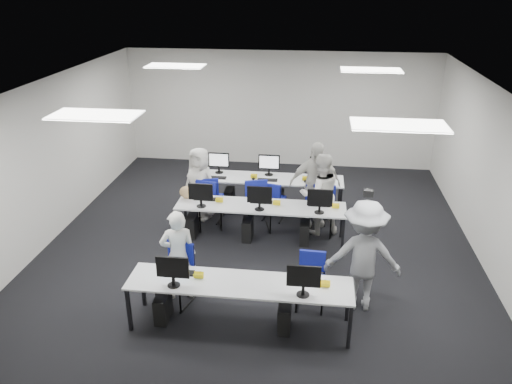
# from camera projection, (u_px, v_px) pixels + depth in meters

# --- Properties ---
(room) EXTENTS (9.00, 9.02, 3.00)m
(room) POSITION_uv_depth(u_px,v_px,m) (259.00, 171.00, 8.91)
(room) COLOR black
(room) RESTS_ON ground
(ceiling_panels) EXTENTS (5.20, 4.60, 0.02)m
(ceiling_panels) POSITION_uv_depth(u_px,v_px,m) (260.00, 88.00, 8.32)
(ceiling_panels) COLOR white
(ceiling_panels) RESTS_ON room
(desk_front) EXTENTS (3.20, 0.70, 0.73)m
(desk_front) POSITION_uv_depth(u_px,v_px,m) (239.00, 286.00, 7.05)
(desk_front) COLOR silver
(desk_front) RESTS_ON ground
(desk_mid) EXTENTS (3.20, 0.70, 0.73)m
(desk_mid) POSITION_uv_depth(u_px,v_px,m) (261.00, 208.00, 9.42)
(desk_mid) COLOR silver
(desk_mid) RESTS_ON ground
(desk_back) EXTENTS (3.20, 0.70, 0.73)m
(desk_back) POSITION_uv_depth(u_px,v_px,m) (268.00, 180.00, 10.69)
(desk_back) COLOR silver
(desk_back) RESTS_ON ground
(equipment_front) EXTENTS (2.51, 0.41, 1.19)m
(equipment_front) POSITION_uv_depth(u_px,v_px,m) (226.00, 304.00, 7.19)
(equipment_front) COLOR #0D6CB4
(equipment_front) RESTS_ON desk_front
(equipment_mid) EXTENTS (2.91, 0.41, 1.19)m
(equipment_mid) POSITION_uv_depth(u_px,v_px,m) (250.00, 223.00, 9.55)
(equipment_mid) COLOR white
(equipment_mid) RESTS_ON desk_mid
(equipment_back) EXTENTS (2.91, 0.41, 1.19)m
(equipment_back) POSITION_uv_depth(u_px,v_px,m) (277.00, 194.00, 10.82)
(equipment_back) COLOR white
(equipment_back) RESTS_ON desk_back
(chair_0) EXTENTS (0.59, 0.62, 0.96)m
(chair_0) POSITION_uv_depth(u_px,v_px,m) (176.00, 284.00, 7.75)
(chair_0) COLOR navy
(chair_0) RESTS_ON ground
(chair_1) EXTENTS (0.44, 0.48, 0.86)m
(chair_1) POSITION_uv_depth(u_px,v_px,m) (310.00, 290.00, 7.66)
(chair_1) COLOR navy
(chair_1) RESTS_ON ground
(chair_2) EXTENTS (0.60, 0.62, 0.95)m
(chair_2) POSITION_uv_depth(u_px,v_px,m) (209.00, 212.00, 10.10)
(chair_2) COLOR navy
(chair_2) RESTS_ON ground
(chair_3) EXTENTS (0.60, 0.63, 0.97)m
(chair_3) POSITION_uv_depth(u_px,v_px,m) (258.00, 215.00, 10.00)
(chair_3) COLOR navy
(chair_3) RESTS_ON ground
(chair_4) EXTENTS (0.52, 0.56, 0.94)m
(chair_4) POSITION_uv_depth(u_px,v_px,m) (322.00, 219.00, 9.86)
(chair_4) COLOR navy
(chair_4) RESTS_ON ground
(chair_5) EXTENTS (0.52, 0.56, 0.93)m
(chair_5) POSITION_uv_depth(u_px,v_px,m) (210.00, 206.00, 10.39)
(chair_5) COLOR navy
(chair_5) RESTS_ON ground
(chair_6) EXTENTS (0.51, 0.53, 0.85)m
(chair_6) POSITION_uv_depth(u_px,v_px,m) (274.00, 207.00, 10.43)
(chair_6) COLOR navy
(chair_6) RESTS_ON ground
(chair_7) EXTENTS (0.48, 0.52, 0.90)m
(chair_7) POSITION_uv_depth(u_px,v_px,m) (316.00, 209.00, 10.30)
(chair_7) COLOR navy
(chair_7) RESTS_ON ground
(handbag) EXTENTS (0.32, 0.21, 0.25)m
(handbag) POSITION_uv_depth(u_px,v_px,m) (187.00, 192.00, 9.65)
(handbag) COLOR #A67955
(handbag) RESTS_ON desk_mid
(student_0) EXTENTS (0.63, 0.49, 1.51)m
(student_0) POSITION_uv_depth(u_px,v_px,m) (178.00, 255.00, 7.68)
(student_0) COLOR beige
(student_0) RESTS_ON ground
(student_1) EXTENTS (0.95, 0.84, 1.65)m
(student_1) POSITION_uv_depth(u_px,v_px,m) (320.00, 194.00, 9.66)
(student_1) COLOR beige
(student_1) RESTS_ON ground
(student_2) EXTENTS (0.88, 0.74, 1.53)m
(student_2) POSITION_uv_depth(u_px,v_px,m) (200.00, 183.00, 10.30)
(student_2) COLOR beige
(student_2) RESTS_ON ground
(student_3) EXTENTS (1.08, 0.58, 1.76)m
(student_3) POSITION_uv_depth(u_px,v_px,m) (315.00, 184.00, 9.97)
(student_3) COLOR beige
(student_3) RESTS_ON ground
(photographer) EXTENTS (1.15, 0.68, 1.77)m
(photographer) POSITION_uv_depth(u_px,v_px,m) (363.00, 256.00, 7.41)
(photographer) COLOR gray
(photographer) RESTS_ON ground
(dslr_camera) EXTENTS (0.14, 0.18, 0.10)m
(dslr_camera) POSITION_uv_depth(u_px,v_px,m) (368.00, 193.00, 7.20)
(dslr_camera) COLOR black
(dslr_camera) RESTS_ON photographer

